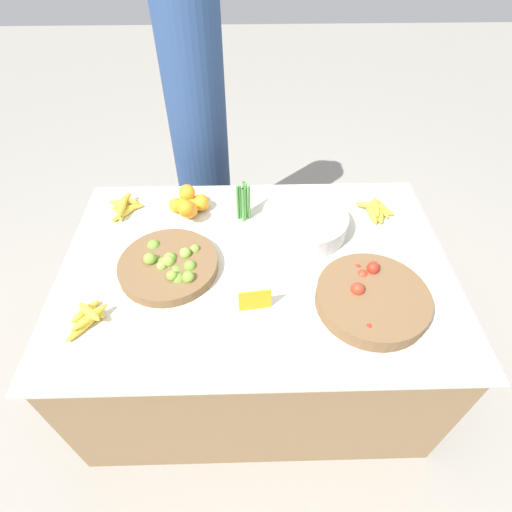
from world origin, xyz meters
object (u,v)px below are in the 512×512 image
lime_bowl (169,265)px  tomato_basket (372,298)px  price_sign (255,300)px  metal_bowl (304,222)px  vendor_person (200,138)px

lime_bowl → tomato_basket: bearing=-13.9°
lime_bowl → price_sign: size_ratio=3.33×
metal_bowl → vendor_person: bearing=124.7°
vendor_person → lime_bowl: bearing=-93.2°
lime_bowl → vendor_person: bearing=86.8°
tomato_basket → vendor_person: 1.39m
metal_bowl → tomato_basket: bearing=-63.8°
tomato_basket → metal_bowl: (-0.21, 0.42, 0.01)m
lime_bowl → price_sign: bearing=-31.0°
tomato_basket → price_sign: 0.44m
lime_bowl → metal_bowl: size_ratio=1.06×
price_sign → vendor_person: size_ratio=0.07×
tomato_basket → vendor_person: vendor_person is taller
metal_bowl → price_sign: (-0.23, -0.44, 0.00)m
metal_bowl → price_sign: price_sign is taller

